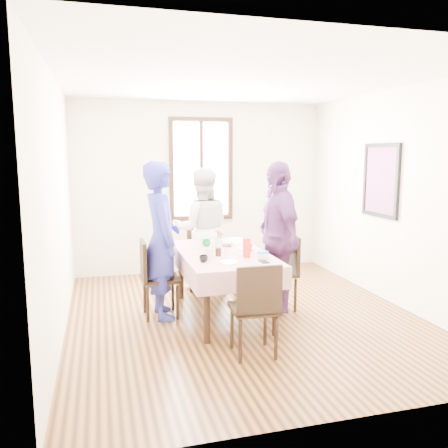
{
  "coord_description": "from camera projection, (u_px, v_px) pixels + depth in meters",
  "views": [
    {
      "loc": [
        -1.57,
        -4.98,
        1.9
      ],
      "look_at": [
        -0.22,
        0.04,
        1.1
      ],
      "focal_mm": 36.92,
      "sensor_mm": 36.0,
      "label": 1
    }
  ],
  "objects": [
    {
      "name": "mug_flag",
      "position": [
        249.0,
        248.0,
        5.37
      ],
      "size": [
        0.13,
        0.13,
        0.09
      ],
      "primitive_type": "imported",
      "rotation": [
        0.0,
        0.0,
        0.47
      ],
      "color": "red",
      "rests_on": "tablecloth"
    },
    {
      "name": "plate_far",
      "position": [
        208.0,
        241.0,
        5.98
      ],
      "size": [
        0.2,
        0.2,
        0.01
      ],
      "primitive_type": "cylinder",
      "color": "white",
      "rests_on": "tablecloth"
    },
    {
      "name": "chair_near",
      "position": [
        254.0,
        308.0,
        4.34
      ],
      "size": [
        0.44,
        0.44,
        0.91
      ],
      "primitive_type": "cube",
      "rotation": [
        0.0,
        0.0,
        -0.06
      ],
      "color": "black",
      "rests_on": "ground"
    },
    {
      "name": "chair_left",
      "position": [
        160.0,
        278.0,
        5.37
      ],
      "size": [
        0.42,
        0.42,
        0.91
      ],
      "primitive_type": "cube",
      "rotation": [
        0.0,
        0.0,
        -1.57
      ],
      "color": "black",
      "rests_on": "ground"
    },
    {
      "name": "mug_green",
      "position": [
        206.0,
        243.0,
        5.69
      ],
      "size": [
        0.13,
        0.13,
        0.08
      ],
      "primitive_type": "imported",
      "rotation": [
        0.0,
        0.0,
        -0.32
      ],
      "color": "#0C7226",
      "rests_on": "tablecloth"
    },
    {
      "name": "art_poster",
      "position": [
        381.0,
        180.0,
        6.01
      ],
      "size": [
        0.04,
        0.76,
        0.96
      ],
      "primitive_type": "cube",
      "color": "red",
      "rests_on": "right_wall"
    },
    {
      "name": "person_left",
      "position": [
        161.0,
        240.0,
        5.3
      ],
      "size": [
        0.48,
        0.69,
        1.82
      ],
      "primitive_type": "imported",
      "rotation": [
        0.0,
        0.0,
        1.65
      ],
      "color": "navy",
      "rests_on": "ground"
    },
    {
      "name": "chair_far",
      "position": [
        202.0,
        257.0,
        6.48
      ],
      "size": [
        0.48,
        0.48,
        0.91
      ],
      "primitive_type": "cube",
      "rotation": [
        0.0,
        0.0,
        2.98
      ],
      "color": "black",
      "rests_on": "ground"
    },
    {
      "name": "plate_right",
      "position": [
        246.0,
        249.0,
        5.51
      ],
      "size": [
        0.2,
        0.2,
        0.01
      ],
      "primitive_type": "cylinder",
      "color": "white",
      "rests_on": "tablecloth"
    },
    {
      "name": "window_pane",
      "position": [
        201.0,
        169.0,
        7.33
      ],
      "size": [
        0.9,
        0.02,
        1.5
      ],
      "primitive_type": "cube",
      "color": "white",
      "rests_on": "back_wall"
    },
    {
      "name": "chair_right",
      "position": [
        278.0,
        272.0,
        5.64
      ],
      "size": [
        0.46,
        0.46,
        0.91
      ],
      "primitive_type": "cube",
      "rotation": [
        0.0,
        0.0,
        1.47
      ],
      "color": "black",
      "rests_on": "ground"
    },
    {
      "name": "drinking_glass",
      "position": [
        209.0,
        253.0,
        5.04
      ],
      "size": [
        0.08,
        0.08,
        0.11
      ],
      "primitive_type": "cylinder",
      "color": "silver",
      "rests_on": "tablecloth"
    },
    {
      "name": "back_wall",
      "position": [
        201.0,
        188.0,
        7.39
      ],
      "size": [
        4.0,
        0.0,
        4.0
      ],
      "primitive_type": "plane",
      "rotation": [
        1.57,
        0.0,
        0.0
      ],
      "color": "beige",
      "rests_on": "ground"
    },
    {
      "name": "window_frame",
      "position": [
        201.0,
        169.0,
        7.32
      ],
      "size": [
        1.02,
        0.06,
        1.62
      ],
      "primitive_type": "cube",
      "color": "black",
      "rests_on": "back_wall"
    },
    {
      "name": "ground",
      "position": [
        243.0,
        316.0,
        5.44
      ],
      "size": [
        4.5,
        4.5,
        0.0
      ],
      "primitive_type": "plane",
      "color": "#311D0D",
      "rests_on": "ground"
    },
    {
      "name": "mug_black",
      "position": [
        204.0,
        259.0,
        4.87
      ],
      "size": [
        0.1,
        0.1,
        0.07
      ],
      "primitive_type": "imported",
      "rotation": [
        0.0,
        0.0,
        0.05
      ],
      "color": "black",
      "rests_on": "tablecloth"
    },
    {
      "name": "tablecloth",
      "position": [
        223.0,
        252.0,
        5.36
      ],
      "size": [
        0.98,
        1.75,
        0.01
      ],
      "primitive_type": "cube",
      "color": "#5F0E13",
      "rests_on": "dining_table"
    },
    {
      "name": "right_wall",
      "position": [
        396.0,
        198.0,
        5.76
      ],
      "size": [
        0.0,
        4.5,
        4.5
      ],
      "primitive_type": "plane",
      "rotation": [
        1.57,
        0.0,
        -1.57
      ],
      "color": "beige",
      "rests_on": "ground"
    },
    {
      "name": "juice_carton",
      "position": [
        247.0,
        248.0,
        5.07
      ],
      "size": [
        0.07,
        0.07,
        0.22
      ],
      "primitive_type": "cube",
      "color": "red",
      "rests_on": "tablecloth"
    },
    {
      "name": "flower_vase",
      "position": [
        219.0,
        244.0,
        5.43
      ],
      "size": [
        0.07,
        0.07,
        0.15
      ],
      "primitive_type": "cylinder",
      "color": "silver",
      "rests_on": "tablecloth"
    },
    {
      "name": "smartphone",
      "position": [
        264.0,
        262.0,
        4.87
      ],
      "size": [
        0.08,
        0.15,
        0.01
      ],
      "primitive_type": "cube",
      "color": "black",
      "rests_on": "tablecloth"
    },
    {
      "name": "butter_lid",
      "position": [
        263.0,
        252.0,
        5.03
      ],
      "size": [
        0.12,
        0.12,
        0.01
      ],
      "primitive_type": "cylinder",
      "color": "blue",
      "rests_on": "butter_tub"
    },
    {
      "name": "flower_bunch",
      "position": [
        219.0,
        234.0,
        5.41
      ],
      "size": [
        0.09,
        0.09,
        0.1
      ],
      "primitive_type": null,
      "color": "yellow",
      "rests_on": "flower_vase"
    },
    {
      "name": "plate_near",
      "position": [
        229.0,
        262.0,
        4.83
      ],
      "size": [
        0.2,
        0.2,
        0.01
      ],
      "primitive_type": "cylinder",
      "color": "white",
      "rests_on": "tablecloth"
    },
    {
      "name": "serving_bowl",
      "position": [
        224.0,
        243.0,
        5.74
      ],
      "size": [
        0.29,
        0.29,
        0.05
      ],
      "primitive_type": "imported",
      "rotation": [
        0.0,
        0.0,
        -0.41
      ],
      "color": "white",
      "rests_on": "tablecloth"
    },
    {
      "name": "butter_tub",
      "position": [
        263.0,
        255.0,
        5.04
      ],
      "size": [
        0.13,
        0.13,
        0.06
      ],
      "primitive_type": "cylinder",
      "color": "white",
      "rests_on": "tablecloth"
    },
    {
      "name": "jam_jar",
      "position": [
        218.0,
        252.0,
        5.15
      ],
      "size": [
        0.07,
        0.07,
        0.09
      ],
      "primitive_type": "cylinder",
      "color": "black",
      "rests_on": "tablecloth"
    },
    {
      "name": "person_far",
      "position": [
        202.0,
        229.0,
        6.4
      ],
      "size": [
        0.9,
        0.74,
        1.7
      ],
      "primitive_type": "imported",
      "rotation": [
        0.0,
        0.0,
        3.02
      ],
      "color": "beige",
      "rests_on": "ground"
    },
    {
      "name": "dining_table",
      "position": [
        223.0,
        284.0,
        5.42
      ],
      "size": [
        0.86,
        1.63,
        0.75
      ],
      "primitive_type": "cube",
      "color": "black",
      "rests_on": "ground"
    },
    {
      "name": "person_right",
      "position": [
        277.0,
        236.0,
        5.57
      ],
      "size": [
        0.45,
        1.06,
        1.81
      ],
      "primitive_type": "imported",
      "rotation": [
        0.0,
        0.0,
        -1.58
      ],
      "color": "#5B3067",
      "rests_on": "ground"
    }
  ]
}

